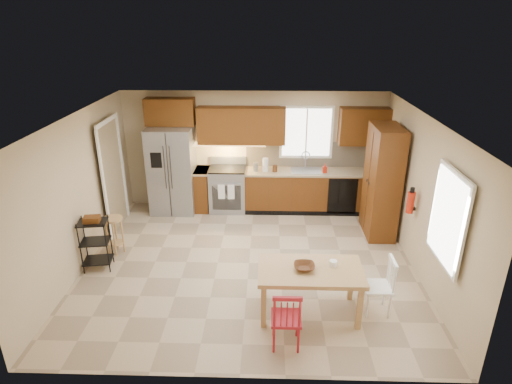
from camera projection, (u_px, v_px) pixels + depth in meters
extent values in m
plane|color=tan|center=(249.00, 263.00, 7.30)|extent=(5.50, 5.50, 0.00)
cube|color=silver|center=(248.00, 118.00, 6.34)|extent=(5.50, 5.00, 0.02)
cube|color=#CCB793|center=(254.00, 150.00, 9.13)|extent=(5.50, 0.02, 2.50)
cube|color=#CCB793|center=(238.00, 288.00, 4.51)|extent=(5.50, 0.02, 2.50)
cube|color=#CCB793|center=(79.00, 194.00, 6.89)|extent=(0.02, 5.00, 2.50)
cube|color=#CCB793|center=(422.00, 198.00, 6.74)|extent=(0.02, 5.00, 2.50)
cube|color=gray|center=(172.00, 170.00, 8.96)|extent=(0.92, 0.75, 1.82)
cube|color=gray|center=(228.00, 190.00, 9.15)|extent=(0.76, 0.63, 0.92)
cube|color=#5D3011|center=(202.00, 189.00, 9.19)|extent=(0.30, 0.60, 0.90)
cube|color=#5D3011|center=(314.00, 191.00, 9.12)|extent=(2.92, 0.60, 0.90)
cube|color=black|center=(342.00, 196.00, 8.84)|extent=(0.60, 0.02, 0.78)
cube|color=#C5B294|center=(314.00, 154.00, 9.11)|extent=(2.92, 0.03, 0.55)
cube|color=#58300E|center=(170.00, 112.00, 8.69)|extent=(1.00, 0.35, 0.55)
cube|color=#58300E|center=(241.00, 125.00, 8.75)|extent=(1.80, 0.35, 0.75)
cube|color=#58300E|center=(364.00, 126.00, 8.68)|extent=(1.00, 0.35, 0.75)
cube|color=white|center=(306.00, 132.00, 8.92)|extent=(1.12, 0.04, 1.12)
cube|color=gray|center=(306.00, 172.00, 8.97)|extent=(0.62, 0.46, 0.16)
cube|color=#FFBF66|center=(227.00, 144.00, 8.89)|extent=(1.60, 0.30, 0.01)
imported|color=#B81F0C|center=(325.00, 168.00, 8.81)|extent=(0.09, 0.09, 0.19)
cylinder|color=white|center=(265.00, 165.00, 8.88)|extent=(0.12, 0.12, 0.28)
cylinder|color=gray|center=(256.00, 167.00, 8.90)|extent=(0.11, 0.11, 0.18)
cylinder|color=#532A16|center=(275.00, 169.00, 8.87)|extent=(0.10, 0.10, 0.14)
cube|color=#5D3011|center=(382.00, 182.00, 7.94)|extent=(0.50, 0.95, 2.10)
cylinder|color=#B81F0C|center=(411.00, 202.00, 6.94)|extent=(0.12, 0.12, 0.36)
cube|color=white|center=(448.00, 218.00, 5.61)|extent=(0.04, 1.02, 1.32)
cube|color=#8C7A59|center=(112.00, 177.00, 8.17)|extent=(0.04, 0.95, 2.10)
imported|color=#532A16|center=(304.00, 269.00, 5.83)|extent=(0.29, 0.29, 0.07)
cylinder|color=white|center=(333.00, 265.00, 5.89)|extent=(0.10, 0.10, 0.11)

